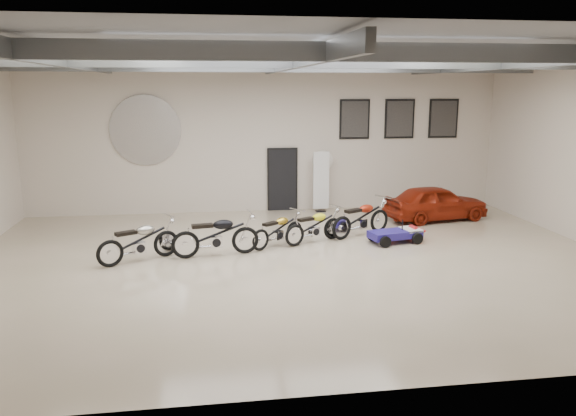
{
  "coord_description": "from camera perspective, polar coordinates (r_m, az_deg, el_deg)",
  "views": [
    {
      "loc": [
        -2.06,
        -12.9,
        4.18
      ],
      "look_at": [
        0.0,
        1.2,
        1.1
      ],
      "focal_mm": 35.0,
      "sensor_mm": 36.0,
      "label": 1
    }
  ],
  "objects": [
    {
      "name": "go_kart",
      "position": [
        15.69,
        11.3,
        -2.29
      ],
      "size": [
        1.89,
        1.14,
        0.64
      ],
      "primitive_type": null,
      "rotation": [
        0.0,
        0.0,
        0.21
      ],
      "color": "navy",
      "rests_on": "floor"
    },
    {
      "name": "motorcycle_black",
      "position": [
        14.19,
        -7.37,
        -2.67
      ],
      "size": [
        2.24,
        0.98,
        1.12
      ],
      "primitive_type": null,
      "rotation": [
        0.0,
        0.0,
        0.15
      ],
      "color": "silver",
      "rests_on": "floor"
    },
    {
      "name": "oil_sign",
      "position": [
        19.42,
        3.53,
        4.84
      ],
      "size": [
        0.72,
        0.1,
        0.72
      ],
      "primitive_type": null,
      "color": "white",
      "rests_on": "back_wall"
    },
    {
      "name": "banner_stand",
      "position": [
        19.06,
        3.38,
        2.56
      ],
      "size": [
        0.55,
        0.23,
        1.99
      ],
      "primitive_type": null,
      "rotation": [
        0.0,
        0.0,
        0.03
      ],
      "color": "white",
      "rests_on": "floor"
    },
    {
      "name": "poster_right",
      "position": [
        20.61,
        15.5,
        8.76
      ],
      "size": [
        1.05,
        0.08,
        1.35
      ],
      "primitive_type": null,
      "color": "black",
      "rests_on": "back_wall"
    },
    {
      "name": "poster_left",
      "position": [
        19.55,
        6.78,
        8.95
      ],
      "size": [
        1.05,
        0.08,
        1.35
      ],
      "primitive_type": null,
      "color": "black",
      "rests_on": "back_wall"
    },
    {
      "name": "motorcycle_silver",
      "position": [
        14.11,
        -14.95,
        -3.2
      ],
      "size": [
        2.1,
        1.55,
        1.07
      ],
      "primitive_type": null,
      "rotation": [
        0.0,
        0.0,
        0.51
      ],
      "color": "silver",
      "rests_on": "floor"
    },
    {
      "name": "poster_mid",
      "position": [
        20.03,
        11.26,
        8.88
      ],
      "size": [
        1.05,
        0.08,
        1.35
      ],
      "primitive_type": null,
      "color": "black",
      "rests_on": "back_wall"
    },
    {
      "name": "door",
      "position": [
        19.27,
        -0.57,
        2.85
      ],
      "size": [
        0.92,
        0.08,
        2.1
      ],
      "primitive_type": "cube",
      "color": "black",
      "rests_on": "back_wall"
    },
    {
      "name": "floor",
      "position": [
        13.71,
        0.73,
        -5.55
      ],
      "size": [
        16.0,
        12.0,
        0.01
      ],
      "primitive_type": "cube",
      "color": "#BDA890",
      "rests_on": "ground"
    },
    {
      "name": "back_wall",
      "position": [
        19.08,
        -2.1,
        7.14
      ],
      "size": [
        16.0,
        0.02,
        5.0
      ],
      "primitive_type": "cube",
      "color": "beige",
      "rests_on": "floor"
    },
    {
      "name": "motorcycle_red",
      "position": [
        16.13,
        7.44,
        -0.95
      ],
      "size": [
        2.14,
        1.53,
        1.08
      ],
      "primitive_type": null,
      "rotation": [
        0.0,
        0.0,
        0.48
      ],
      "color": "silver",
      "rests_on": "floor"
    },
    {
      "name": "motorcycle_gold",
      "position": [
        14.97,
        -1.05,
        -2.18
      ],
      "size": [
        1.76,
        1.49,
        0.92
      ],
      "primitive_type": null,
      "rotation": [
        0.0,
        0.0,
        0.63
      ],
      "color": "silver",
      "rests_on": "floor"
    },
    {
      "name": "logo_plaque",
      "position": [
        19.0,
        -14.29,
        7.66
      ],
      "size": [
        2.3,
        0.06,
        1.16
      ],
      "primitive_type": null,
      "color": "silver",
      "rests_on": "back_wall"
    },
    {
      "name": "vintage_car",
      "position": [
        18.53,
        14.81,
        0.54
      ],
      "size": [
        1.88,
        3.49,
        1.13
      ],
      "primitive_type": "imported",
      "rotation": [
        0.0,
        0.0,
        1.74
      ],
      "color": "maroon",
      "rests_on": "floor"
    },
    {
      "name": "ceiling",
      "position": [
        13.09,
        0.79,
        15.79
      ],
      "size": [
        16.0,
        12.0,
        0.01
      ],
      "primitive_type": "cube",
      "color": "slate",
      "rests_on": "back_wall"
    },
    {
      "name": "ceiling_beams",
      "position": [
        13.07,
        0.79,
        14.7
      ],
      "size": [
        15.8,
        11.8,
        0.32
      ],
      "primitive_type": null,
      "color": "slate",
      "rests_on": "ceiling"
    },
    {
      "name": "motorcycle_yellow",
      "position": [
        15.31,
        2.67,
        -1.78
      ],
      "size": [
        1.92,
        1.35,
        0.97
      ],
      "primitive_type": null,
      "rotation": [
        0.0,
        0.0,
        0.46
      ],
      "color": "silver",
      "rests_on": "floor"
    }
  ]
}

